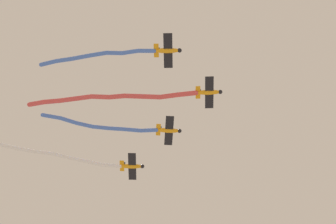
{
  "coord_description": "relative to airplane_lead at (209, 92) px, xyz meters",
  "views": [
    {
      "loc": [
        40.0,
        1.21,
        3.46
      ],
      "look_at": [
        -2.91,
        -7.04,
        74.86
      ],
      "focal_mm": 53.91,
      "sensor_mm": 36.0,
      "label": 1
    }
  ],
  "objects": [
    {
      "name": "airplane_lead",
      "position": [
        0.0,
        0.0,
        0.0
      ],
      "size": [
        6.01,
        4.53,
        1.48
      ],
      "rotation": [
        0.0,
        0.0,
        1.72
      ],
      "color": "orange"
    },
    {
      "name": "smoke_trail_lead",
      "position": [
        1.45,
        -16.18,
        1.05
      ],
      "size": [
        3.2,
        28.87,
        2.93
      ],
      "color": "#DB4C4C"
    },
    {
      "name": "smoke_trail_slot",
      "position": [
        -7.73,
        -29.3,
        0.85
      ],
      "size": [
        8.88,
        23.78,
        3.02
      ],
      "color": "white"
    },
    {
      "name": "smoke_trail_right_wing",
      "position": [
        9.77,
        -16.17,
        -0.09
      ],
      "size": [
        2.18,
        18.52,
        1.54
      ],
      "color": "#4C75DB"
    },
    {
      "name": "airplane_slot",
      "position": [
        -12.12,
        -15.61,
        -0.3
      ],
      "size": [
        6.02,
        4.57,
        1.48
      ],
      "rotation": [
        0.0,
        0.0,
        1.78
      ],
      "color": "orange"
    },
    {
      "name": "airplane_left_wing",
      "position": [
        -6.06,
        -7.81,
        0.0
      ],
      "size": [
        6.02,
        4.59,
        1.48
      ],
      "rotation": [
        0.0,
        0.0,
        1.82
      ],
      "color": "orange"
    },
    {
      "name": "smoke_trail_left_wing",
      "position": [
        -2.81,
        -19.06,
        -0.06
      ],
      "size": [
        7.19,
        18.78,
        1.19
      ],
      "color": "#4C75DB"
    },
    {
      "name": "airplane_right_wing",
      "position": [
        8.4,
        -5.2,
        0.3
      ],
      "size": [
        6.01,
        4.55,
        1.48
      ],
      "rotation": [
        0.0,
        0.0,
        1.74
      ],
      "color": "orange"
    }
  ]
}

